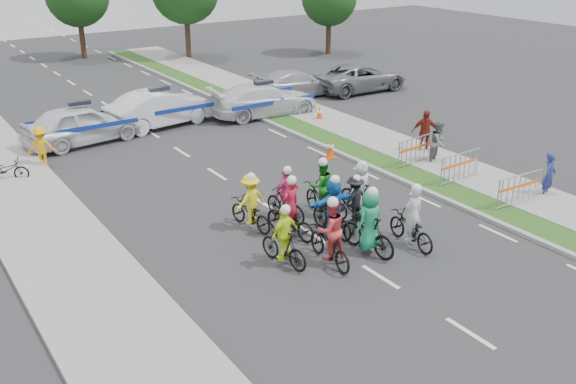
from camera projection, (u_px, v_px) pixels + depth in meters
ground at (380, 277)px, 16.61m from camera, size 90.00×90.00×0.00m
curb_right at (395, 177)px, 23.05m from camera, size 0.20×60.00×0.12m
grass_strip at (409, 174)px, 23.41m from camera, size 1.20×60.00×0.11m
sidewalk_right at (444, 164)px, 24.34m from camera, size 2.40×60.00×0.13m
sidewalk_left at (71, 265)px, 17.08m from camera, size 3.00×60.00×0.13m
rider_0 at (411, 225)px, 18.04m from camera, size 0.81×1.93×1.92m
rider_1 at (369, 228)px, 17.56m from camera, size 0.90×1.96×2.00m
rider_2 at (330, 239)px, 17.01m from camera, size 0.88×2.00×1.98m
rider_3 at (284, 242)px, 16.95m from camera, size 0.95×1.76×1.79m
rider_4 at (354, 205)px, 19.25m from camera, size 0.97×1.68×1.67m
rider_5 at (333, 210)px, 18.59m from camera, size 1.52×1.82×1.91m
rider_6 at (290, 216)px, 18.59m from camera, size 1.02×1.98×1.93m
rider_7 at (360, 192)px, 20.20m from camera, size 0.78×1.69×1.73m
rider_8 at (321, 194)px, 19.91m from camera, size 0.94×1.98×1.94m
rider_9 at (286, 199)px, 19.58m from camera, size 0.95×1.77×1.81m
rider_10 at (250, 207)px, 19.04m from camera, size 1.08×1.85×1.81m
police_car_0 at (82, 124)px, 26.59m from camera, size 5.06×2.54×1.65m
police_car_1 at (161, 108)px, 28.91m from camera, size 5.18×2.46×1.64m
police_car_2 at (264, 100)px, 30.58m from camera, size 5.49×2.77×1.53m
civilian_sedan at (296, 83)px, 34.10m from camera, size 4.92×2.23×1.40m
civilian_suv at (361, 77)px, 35.23m from camera, size 5.46×2.69×1.49m
spectator_0 at (549, 175)px, 21.26m from camera, size 0.65×0.52×1.55m
spectator_1 at (438, 143)px, 24.26m from camera, size 1.00×0.90×1.68m
spectator_2 at (425, 132)px, 25.42m from camera, size 1.10×0.90×1.76m
marshal_hiviz at (41, 147)px, 23.99m from camera, size 1.15×0.90×1.56m
barrier_0 at (519, 191)px, 20.59m from camera, size 2.02×0.60×1.12m
barrier_1 at (460, 168)px, 22.51m from camera, size 2.02×0.58×1.12m
barrier_2 at (416, 151)px, 24.18m from camera, size 2.04×0.72×1.12m
cone_0 at (330, 149)px, 25.12m from camera, size 0.40×0.40×0.70m
cone_1 at (320, 114)px, 29.80m from camera, size 0.40×0.40×0.70m
parked_bike at (6, 170)px, 22.76m from camera, size 1.66×1.23×0.83m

